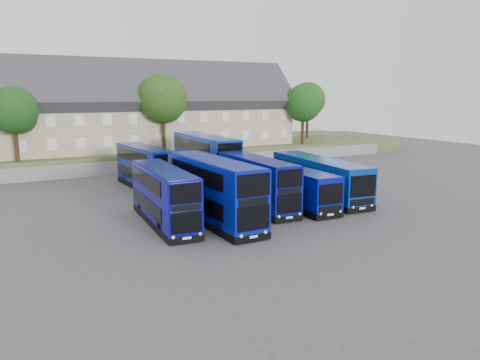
# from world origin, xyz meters

# --- Properties ---
(ground) EXTENTS (120.00, 120.00, 0.00)m
(ground) POSITION_xyz_m (0.00, 0.00, 0.00)
(ground) COLOR #45454A
(ground) RESTS_ON ground
(retaining_wall) EXTENTS (70.00, 0.40, 1.50)m
(retaining_wall) POSITION_xyz_m (0.00, 24.00, 0.75)
(retaining_wall) COLOR slate
(retaining_wall) RESTS_ON ground
(earth_bank) EXTENTS (80.00, 20.00, 2.00)m
(earth_bank) POSITION_xyz_m (0.00, 34.00, 1.00)
(earth_bank) COLOR #414E2C
(earth_bank) RESTS_ON ground
(terrace_row) EXTENTS (48.00, 10.40, 11.20)m
(terrace_row) POSITION_xyz_m (-3.00, 30.00, 6.60)
(terrace_row) COLOR tan
(terrace_row) RESTS_ON earth_bank
(dd_front_left) EXTENTS (2.92, 9.95, 3.90)m
(dd_front_left) POSITION_xyz_m (-6.32, 2.06, 1.91)
(dd_front_left) COLOR #07088B
(dd_front_left) RESTS_ON ground
(dd_front_mid) EXTENTS (2.63, 11.12, 4.41)m
(dd_front_mid) POSITION_xyz_m (-3.05, 1.04, 2.17)
(dd_front_mid) COLOR #0817A1
(dd_front_mid) RESTS_ON ground
(dd_front_right) EXTENTS (2.80, 10.03, 3.94)m
(dd_front_right) POSITION_xyz_m (1.67, 3.08, 1.93)
(dd_front_right) COLOR #07108A
(dd_front_right) RESTS_ON ground
(dd_rear_left) EXTENTS (2.87, 10.14, 3.98)m
(dd_rear_left) POSITION_xyz_m (-3.72, 14.69, 1.95)
(dd_rear_left) COLOR navy
(dd_rear_left) RESTS_ON ground
(dd_rear_right) EXTENTS (3.16, 11.94, 4.71)m
(dd_rear_right) POSITION_xyz_m (2.71, 15.11, 2.31)
(dd_rear_right) COLOR #08279C
(dd_rear_right) RESTS_ON ground
(coach_east_a) EXTENTS (2.99, 11.29, 3.05)m
(coach_east_a) POSITION_xyz_m (4.78, 2.97, 1.50)
(coach_east_a) COLOR #080F97
(coach_east_a) RESTS_ON ground
(coach_east_b) EXTENTS (3.81, 12.56, 3.38)m
(coach_east_b) POSITION_xyz_m (8.38, 3.88, 1.66)
(coach_east_b) COLOR #083395
(coach_east_b) RESTS_ON ground
(tree_west) EXTENTS (4.80, 4.80, 7.65)m
(tree_west) POSITION_xyz_m (-13.85, 25.10, 7.05)
(tree_west) COLOR #382314
(tree_west) RESTS_ON earth_bank
(tree_mid) EXTENTS (5.76, 5.76, 9.18)m
(tree_mid) POSITION_xyz_m (2.15, 25.60, 8.07)
(tree_mid) COLOR #382314
(tree_mid) RESTS_ON earth_bank
(tree_east) EXTENTS (5.12, 5.12, 8.16)m
(tree_east) POSITION_xyz_m (22.15, 25.10, 7.39)
(tree_east) COLOR #382314
(tree_east) RESTS_ON earth_bank
(tree_far) EXTENTS (5.44, 5.44, 8.67)m
(tree_far) POSITION_xyz_m (28.15, 32.10, 7.73)
(tree_far) COLOR #382314
(tree_far) RESTS_ON earth_bank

